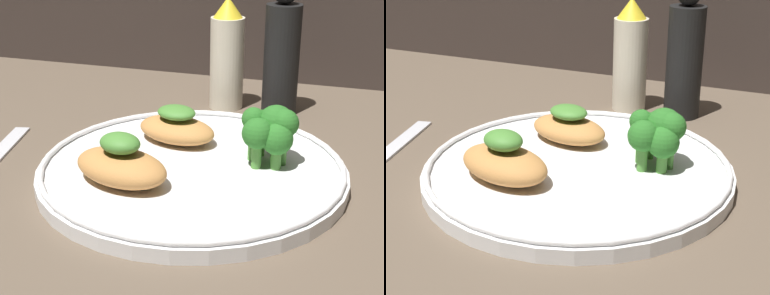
# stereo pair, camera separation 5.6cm
# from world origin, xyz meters

# --- Properties ---
(ground_plane) EXTENTS (1.80, 1.80, 0.01)m
(ground_plane) POSITION_xyz_m (0.00, 0.00, -0.01)
(ground_plane) COLOR brown
(plate) EXTENTS (0.32, 0.32, 0.02)m
(plate) POSITION_xyz_m (0.00, 0.00, 0.01)
(plate) COLOR white
(plate) RESTS_ON ground_plane
(grilled_meat_front) EXTENTS (0.11, 0.09, 0.05)m
(grilled_meat_front) POSITION_xyz_m (-0.05, -0.06, 0.03)
(grilled_meat_front) COLOR #BC7F42
(grilled_meat_front) RESTS_ON plate
(grilled_meat_middle) EXTENTS (0.10, 0.08, 0.04)m
(grilled_meat_middle) POSITION_xyz_m (-0.04, 0.06, 0.03)
(grilled_meat_middle) COLOR #BC7F42
(grilled_meat_middle) RESTS_ON plate
(broccoli_bunch) EXTENTS (0.06, 0.06, 0.06)m
(broccoli_bunch) POSITION_xyz_m (0.07, 0.03, 0.05)
(broccoli_bunch) COLOR #4C8E38
(broccoli_bunch) RESTS_ON plate
(sauce_bottle) EXTENTS (0.05, 0.05, 0.15)m
(sauce_bottle) POSITION_xyz_m (-0.02, 0.23, 0.07)
(sauce_bottle) COLOR beige
(sauce_bottle) RESTS_ON ground_plane
(pepper_grinder) EXTENTS (0.05, 0.05, 0.17)m
(pepper_grinder) POSITION_xyz_m (0.05, 0.23, 0.08)
(pepper_grinder) COLOR black
(pepper_grinder) RESTS_ON ground_plane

